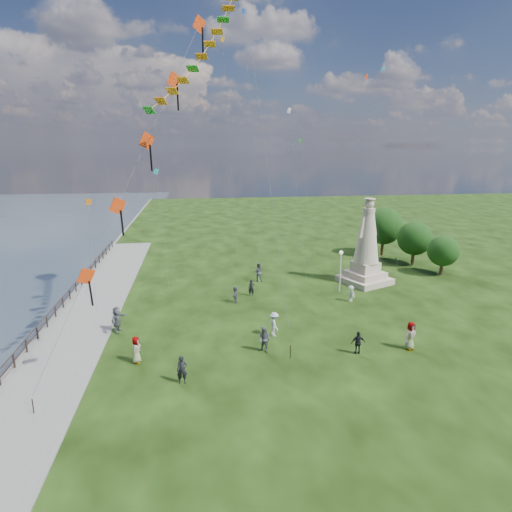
{
  "coord_description": "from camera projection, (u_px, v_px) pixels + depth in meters",
  "views": [
    {
      "loc": [
        -5.06,
        -21.12,
        13.09
      ],
      "look_at": [
        -1.0,
        8.0,
        5.5
      ],
      "focal_mm": 30.0,
      "sensor_mm": 36.0,
      "label": 1
    }
  ],
  "objects": [
    {
      "name": "statue",
      "position": [
        366.0,
        252.0,
        41.38
      ],
      "size": [
        5.39,
        5.39,
        8.32
      ],
      "rotation": [
        0.0,
        0.0,
        0.42
      ],
      "color": "beige",
      "rests_on": "ground"
    },
    {
      "name": "person_10",
      "position": [
        136.0,
        350.0,
        26.43
      ],
      "size": [
        0.71,
        0.94,
        1.73
      ],
      "primitive_type": "imported",
      "rotation": [
        0.0,
        0.0,
        1.33
      ],
      "color": "#595960",
      "rests_on": "ground"
    },
    {
      "name": "waterfront",
      "position": [
        59.0,
        334.0,
        30.81
      ],
      "size": [
        200.0,
        200.0,
        1.51
      ],
      "color": "#303C48",
      "rests_on": "ground"
    },
    {
      "name": "red_kite_train",
      "position": [
        145.0,
        150.0,
        24.32
      ],
      "size": [
        9.45,
        9.35,
        20.83
      ],
      "color": "black",
      "rests_on": "ground"
    },
    {
      "name": "person_1",
      "position": [
        264.0,
        340.0,
        27.78
      ],
      "size": [
        0.99,
        0.95,
        1.75
      ],
      "primitive_type": "imported",
      "rotation": [
        0.0,
        0.0,
        -0.69
      ],
      "color": "#595960",
      "rests_on": "ground"
    },
    {
      "name": "person_6",
      "position": [
        251.0,
        288.0,
        38.28
      ],
      "size": [
        0.6,
        0.44,
        1.5
      ],
      "primitive_type": "imported",
      "rotation": [
        0.0,
        0.0,
        -0.16
      ],
      "color": "black",
      "rests_on": "ground"
    },
    {
      "name": "person_7",
      "position": [
        258.0,
        272.0,
        42.33
      ],
      "size": [
        1.0,
        0.7,
        1.92
      ],
      "primitive_type": "imported",
      "rotation": [
        0.0,
        0.0,
        3.01
      ],
      "color": "#595960",
      "rests_on": "ground"
    },
    {
      "name": "lamppost",
      "position": [
        341.0,
        262.0,
        38.92
      ],
      "size": [
        0.36,
        0.36,
        3.9
      ],
      "color": "silver",
      "rests_on": "ground"
    },
    {
      "name": "person_5",
      "position": [
        117.0,
        319.0,
        30.78
      ],
      "size": [
        1.35,
        1.95,
        1.93
      ],
      "primitive_type": "imported",
      "rotation": [
        0.0,
        0.0,
        1.21
      ],
      "color": "#595960",
      "rests_on": "ground"
    },
    {
      "name": "person_2",
      "position": [
        274.0,
        324.0,
        30.18
      ],
      "size": [
        0.8,
        1.23,
        1.76
      ],
      "primitive_type": "imported",
      "rotation": [
        0.0,
        0.0,
        1.77
      ],
      "color": "silver",
      "rests_on": "ground"
    },
    {
      "name": "person_11",
      "position": [
        236.0,
        294.0,
        36.64
      ],
      "size": [
        0.9,
        1.48,
        1.49
      ],
      "primitive_type": "imported",
      "rotation": [
        0.0,
        0.0,
        4.48
      ],
      "color": "#595960",
      "rests_on": "ground"
    },
    {
      "name": "tree_row",
      "position": [
        402.0,
        234.0,
        49.21
      ],
      "size": [
        6.47,
        12.59,
        5.92
      ],
      "color": "#382314",
      "rests_on": "ground"
    },
    {
      "name": "person_4",
      "position": [
        410.0,
        336.0,
        28.16
      ],
      "size": [
        1.08,
        0.9,
        1.91
      ],
      "primitive_type": "imported",
      "rotation": [
        0.0,
        0.0,
        0.41
      ],
      "color": "#595960",
      "rests_on": "ground"
    },
    {
      "name": "small_kites",
      "position": [
        270.0,
        134.0,
        43.65
      ],
      "size": [
        29.79,
        19.61,
        26.56
      ],
      "color": "teal",
      "rests_on": "ground"
    },
    {
      "name": "person_8",
      "position": [
        351.0,
        294.0,
        36.9
      ],
      "size": [
        0.8,
        1.04,
        1.44
      ],
      "primitive_type": "imported",
      "rotation": [
        0.0,
        0.0,
        -1.17
      ],
      "color": "silver",
      "rests_on": "ground"
    },
    {
      "name": "person_3",
      "position": [
        358.0,
        343.0,
        27.58
      ],
      "size": [
        0.92,
        0.49,
        1.55
      ],
      "primitive_type": "imported",
      "rotation": [
        0.0,
        0.0,
        3.11
      ],
      "color": "black",
      "rests_on": "ground"
    },
    {
      "name": "person_0",
      "position": [
        182.0,
        370.0,
        24.12
      ],
      "size": [
        0.64,
        0.45,
        1.65
      ],
      "primitive_type": "imported",
      "rotation": [
        0.0,
        0.0,
        0.1
      ],
      "color": "black",
      "rests_on": "ground"
    }
  ]
}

